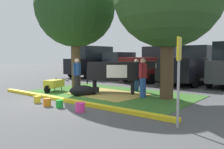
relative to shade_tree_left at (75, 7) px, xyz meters
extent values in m
plane|color=#4C4C4F|center=(2.20, -2.71, -4.31)|extent=(80.00, 80.00, 0.00)
cube|color=#386B28|center=(2.61, -0.38, -4.30)|extent=(7.61, 4.55, 0.02)
cube|color=yellow|center=(2.61, -2.80, -4.25)|extent=(8.81, 0.24, 0.12)
cube|color=tan|center=(2.66, -0.52, -4.29)|extent=(3.34, 2.58, 0.04)
cylinder|color=brown|center=(0.00, 0.00, -2.88)|extent=(0.48, 0.48, 2.86)
sphere|color=#23471E|center=(0.00, 0.00, 0.02)|extent=(4.23, 4.23, 4.23)
cylinder|color=#4C3823|center=(5.21, 0.15, -2.94)|extent=(0.53, 0.53, 2.74)
cube|color=black|center=(2.83, -0.32, -3.23)|extent=(2.25, 1.95, 0.80)
cube|color=white|center=(2.95, -0.23, -3.23)|extent=(1.15, 1.12, 0.56)
cylinder|color=black|center=(3.89, 0.48, -3.13)|extent=(0.70, 0.64, 0.58)
cube|color=black|center=(4.14, 0.68, -2.95)|extent=(0.51, 0.47, 0.32)
cube|color=white|center=(4.30, 0.80, -2.99)|extent=(0.22, 0.23, 0.20)
cylinder|color=black|center=(3.37, 0.40, -3.97)|extent=(0.14, 0.14, 0.68)
cylinder|color=black|center=(3.66, 0.00, -3.97)|extent=(0.14, 0.14, 0.68)
cylinder|color=black|center=(1.99, -0.65, -3.97)|extent=(0.14, 0.14, 0.68)
cylinder|color=black|center=(2.29, -1.04, -3.97)|extent=(0.14, 0.14, 0.68)
cylinder|color=black|center=(1.87, -1.05, -3.48)|extent=(0.06, 0.06, 0.70)
ellipsoid|color=black|center=(2.04, -1.54, -4.07)|extent=(1.04, 1.17, 0.48)
cube|color=black|center=(2.39, -1.05, -4.05)|extent=(0.33, 0.34, 0.22)
cube|color=silver|center=(2.47, -0.96, -4.05)|extent=(0.12, 0.11, 0.16)
cylinder|color=black|center=(2.10, -1.15, -4.25)|extent=(0.29, 0.34, 0.10)
cylinder|color=#23478C|center=(4.32, -0.23, -3.89)|extent=(0.26, 0.26, 0.85)
cylinder|color=maroon|center=(4.32, -0.23, -3.17)|extent=(0.34, 0.34, 0.59)
sphere|color=tan|center=(4.32, -0.23, -2.76)|extent=(0.23, 0.23, 0.23)
cylinder|color=maroon|center=(4.37, -0.45, -3.14)|extent=(0.09, 0.09, 0.56)
cylinder|color=maroon|center=(4.27, -0.02, -3.14)|extent=(0.09, 0.09, 0.56)
cylinder|color=#23478C|center=(3.11, 1.15, -3.91)|extent=(0.26, 0.26, 0.81)
cylinder|color=#23478C|center=(3.11, 1.15, -3.22)|extent=(0.34, 0.34, 0.56)
sphere|color=beige|center=(3.11, 1.15, -2.83)|extent=(0.22, 0.22, 0.22)
cylinder|color=#23478C|center=(3.29, 1.03, -3.19)|extent=(0.09, 0.09, 0.53)
cylinder|color=#23478C|center=(2.92, 1.27, -3.19)|extent=(0.09, 0.09, 0.53)
cylinder|color=black|center=(1.07, -0.92, -3.90)|extent=(0.26, 0.26, 0.83)
cylinder|color=#23478C|center=(1.07, -0.92, -3.20)|extent=(0.34, 0.34, 0.57)
sphere|color=beige|center=(1.07, -0.92, -2.80)|extent=(0.23, 0.23, 0.23)
cylinder|color=#23478C|center=(1.04, -0.70, -3.17)|extent=(0.09, 0.09, 0.54)
cylinder|color=#23478C|center=(1.09, -1.14, -3.17)|extent=(0.09, 0.09, 0.54)
cube|color=gold|center=(0.01, -1.48, -3.91)|extent=(0.79, 1.01, 0.36)
cylinder|color=black|center=(0.13, -1.96, -4.13)|extent=(0.18, 0.37, 0.36)
cylinder|color=black|center=(0.15, -1.13, -4.19)|extent=(0.04, 0.04, 0.24)
cylinder|color=black|center=(-0.27, -1.24, -4.19)|extent=(0.04, 0.04, 0.24)
cylinder|color=black|center=(0.07, -0.79, -3.79)|extent=(0.16, 0.53, 0.23)
cylinder|color=black|center=(-0.35, -0.89, -3.79)|extent=(0.16, 0.53, 0.23)
cylinder|color=#99999E|center=(7.14, -3.23, -3.22)|extent=(0.06, 0.06, 2.19)
cube|color=yellow|center=(7.14, -3.23, -2.38)|extent=(0.14, 0.44, 0.56)
cylinder|color=yellow|center=(1.74, -3.59, -4.19)|extent=(0.25, 0.25, 0.25)
torus|color=yellow|center=(1.74, -3.59, -4.07)|extent=(0.28, 0.28, 0.02)
cylinder|color=orange|center=(2.53, -3.71, -4.18)|extent=(0.27, 0.27, 0.27)
torus|color=orange|center=(2.53, -3.71, -4.05)|extent=(0.30, 0.30, 0.02)
cylinder|color=green|center=(3.06, -3.59, -4.19)|extent=(0.25, 0.25, 0.25)
torus|color=green|center=(3.06, -3.59, -4.07)|extent=(0.27, 0.27, 0.02)
cylinder|color=#EA3893|center=(4.06, -3.58, -4.17)|extent=(0.30, 0.30, 0.28)
torus|color=#EA3893|center=(4.06, -3.58, -4.03)|extent=(0.33, 0.33, 0.02)
cube|color=black|center=(-3.97, 5.52, -3.39)|extent=(2.06, 4.67, 1.20)
cube|color=black|center=(-3.97, 5.52, -2.29)|extent=(1.79, 3.26, 1.00)
cylinder|color=black|center=(-4.86, 7.05, -3.99)|extent=(0.24, 0.65, 0.64)
cylinder|color=black|center=(-2.96, 6.98, -3.99)|extent=(0.24, 0.65, 0.64)
cylinder|color=black|center=(-4.97, 4.06, -3.99)|extent=(0.24, 0.65, 0.64)
cylinder|color=black|center=(-3.07, 3.99, -3.99)|extent=(0.24, 0.65, 0.64)
cube|color=silver|center=(-1.51, 5.87, -3.54)|extent=(1.96, 4.46, 0.90)
cube|color=black|center=(-1.51, 5.87, -2.69)|extent=(1.66, 2.26, 0.80)
cylinder|color=black|center=(-2.36, 7.33, -3.99)|extent=(0.24, 0.65, 0.64)
cylinder|color=black|center=(-0.56, 7.27, -3.99)|extent=(0.24, 0.65, 0.64)
cylinder|color=black|center=(-2.46, 4.47, -3.99)|extent=(0.24, 0.65, 0.64)
cylinder|color=black|center=(-0.66, 4.41, -3.99)|extent=(0.24, 0.65, 0.64)
cube|color=maroon|center=(1.28, 6.05, -3.44)|extent=(2.19, 5.47, 1.10)
cube|color=black|center=(1.31, 6.99, -2.39)|extent=(1.90, 1.87, 1.00)
cube|color=maroon|center=(1.23, 4.83, -2.77)|extent=(2.00, 2.77, 0.24)
cylinder|color=black|center=(0.34, 7.84, -3.99)|extent=(0.24, 0.65, 0.64)
cylinder|color=black|center=(2.34, 7.77, -3.99)|extent=(0.24, 0.65, 0.64)
cylinder|color=black|center=(0.21, 4.33, -3.99)|extent=(0.24, 0.65, 0.64)
cylinder|color=black|center=(2.21, 4.26, -3.99)|extent=(0.24, 0.65, 0.64)
cube|color=black|center=(4.08, 5.95, -3.44)|extent=(2.19, 5.47, 1.10)
cube|color=black|center=(4.12, 6.89, -2.39)|extent=(1.90, 1.87, 1.00)
cube|color=black|center=(4.04, 4.73, -2.77)|extent=(2.00, 2.77, 0.24)
cylinder|color=black|center=(3.15, 7.74, -3.99)|extent=(0.24, 0.65, 0.64)
cylinder|color=black|center=(5.15, 7.67, -3.99)|extent=(0.24, 0.65, 0.64)
cylinder|color=black|center=(3.02, 4.23, -3.99)|extent=(0.24, 0.65, 0.64)
cylinder|color=black|center=(5.02, 4.16, -3.99)|extent=(0.24, 0.65, 0.64)
cylinder|color=black|center=(5.60, 4.61, -3.99)|extent=(0.24, 0.65, 0.64)
camera|label=1|loc=(9.42, -8.66, -2.54)|focal=37.75mm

